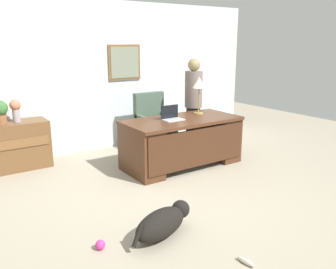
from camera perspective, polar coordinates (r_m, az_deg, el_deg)
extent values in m
plane|color=#9E937F|center=(4.84, 1.35, -9.50)|extent=(12.00, 12.00, 0.00)
cube|color=silver|center=(6.73, -11.68, 8.99)|extent=(7.00, 0.12, 2.70)
cube|color=brown|center=(6.89, -6.98, 11.36)|extent=(0.66, 0.03, 0.65)
cube|color=gray|center=(6.87, -6.90, 11.36)|extent=(0.58, 0.01, 0.57)
cube|color=#4C2B19|center=(5.71, 2.24, 2.28)|extent=(1.89, 0.90, 0.05)
cube|color=#4C2B19|center=(5.41, -4.36, -2.75)|extent=(0.36, 0.84, 0.73)
cube|color=#4C2B19|center=(6.27, 7.85, -0.39)|extent=(0.36, 0.84, 0.73)
cube|color=#412415|center=(5.48, 4.81, -2.13)|extent=(1.79, 0.04, 0.59)
cube|color=brown|center=(6.12, -24.48, -1.85)|extent=(1.29, 0.48, 0.76)
cube|color=brown|center=(5.86, -24.14, -1.58)|extent=(1.19, 0.02, 0.14)
cube|color=#475B4C|center=(6.60, -1.96, 0.52)|extent=(0.60, 0.58, 0.18)
cylinder|color=black|center=(6.65, -1.95, -1.40)|extent=(0.10, 0.10, 0.28)
cylinder|color=black|center=(6.69, -1.94, -2.34)|extent=(0.52, 0.52, 0.05)
cube|color=#475B4C|center=(6.71, -3.09, 4.18)|extent=(0.60, 0.12, 0.60)
cube|color=#475B4C|center=(6.42, -3.94, 1.94)|extent=(0.08, 0.50, 0.22)
cube|color=#475B4C|center=(6.69, -0.09, 2.49)|extent=(0.08, 0.50, 0.22)
cylinder|color=#262323|center=(6.69, 4.00, 0.99)|extent=(0.26, 0.26, 0.81)
cylinder|color=slate|center=(6.55, 4.11, 7.21)|extent=(0.32, 0.32, 0.65)
sphere|color=#907D52|center=(6.51, 4.18, 11.04)|extent=(0.22, 0.22, 0.22)
ellipsoid|color=black|center=(3.80, -1.20, -14.14)|extent=(0.74, 0.48, 0.30)
sphere|color=black|center=(4.01, 2.03, -11.83)|extent=(0.20, 0.20, 0.20)
cylinder|color=black|center=(3.57, -4.90, -15.84)|extent=(0.15, 0.08, 0.21)
cube|color=#B2B5BA|center=(5.59, 0.85, 2.37)|extent=(0.32, 0.22, 0.01)
cube|color=black|center=(5.65, 0.25, 3.67)|extent=(0.32, 0.01, 0.21)
cylinder|color=#9E8447|center=(6.10, 4.89, 3.39)|extent=(0.16, 0.16, 0.02)
cylinder|color=#9E8447|center=(6.06, 4.94, 5.45)|extent=(0.02, 0.02, 0.42)
cone|color=silver|center=(6.02, 5.00, 8.27)|extent=(0.22, 0.22, 0.18)
cylinder|color=#A799A6|center=(6.05, -23.07, 2.79)|extent=(0.11, 0.11, 0.20)
sphere|color=#C97456|center=(6.02, -23.23, 4.36)|extent=(0.17, 0.17, 0.17)
cylinder|color=brown|center=(6.02, -25.16, 2.22)|extent=(0.18, 0.18, 0.14)
sphere|color=#D8338C|center=(3.71, -10.77, -16.92)|extent=(0.10, 0.10, 0.10)
ellipsoid|color=beige|center=(3.54, 12.36, -19.21)|extent=(0.07, 0.20, 0.05)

